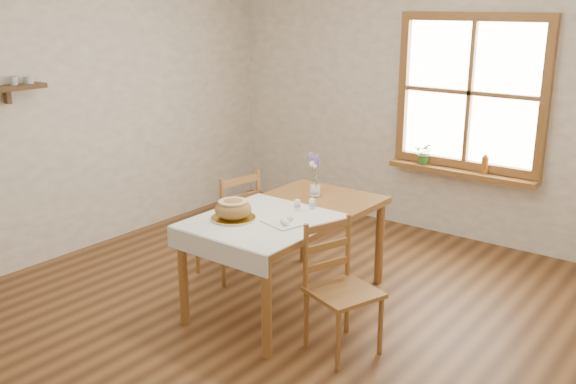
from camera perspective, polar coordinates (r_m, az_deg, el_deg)
name	(u,v)px	position (r m, az deg, el deg)	size (l,w,h in m)	color
ground	(264,315)	(4.94, -2.15, -10.86)	(5.00, 5.00, 0.00)	brown
room_walls	(261,88)	(4.42, -2.40, 9.18)	(4.60, 5.10, 2.65)	white
window	(470,93)	(6.33, 15.90, 8.48)	(1.46, 0.08, 1.46)	brown
window_sill	(461,172)	(6.41, 15.14, 1.70)	(1.46, 0.20, 0.05)	brown
wall_shelf	(9,87)	(5.72, -23.55, 8.54)	(0.16, 0.60, 0.24)	#4F3519
dining_table	(288,222)	(4.89, 0.00, -2.64)	(0.90, 1.60, 0.75)	brown
table_linen	(262,221)	(4.64, -2.29, -2.57)	(0.91, 0.99, 0.01)	silver
chair_left	(227,223)	(5.48, -5.46, -2.75)	(0.44, 0.46, 0.93)	brown
chair_right	(344,290)	(4.30, 4.98, -8.70)	(0.41, 0.43, 0.89)	brown
bread_plate	(233,218)	(4.66, -4.88, -2.33)	(0.31, 0.31, 0.02)	white
bread_loaf	(233,207)	(4.64, -4.90, -1.37)	(0.27, 0.27, 0.15)	#A37A39
egg_napkin	(284,222)	(4.56, -0.39, -2.72)	(0.27, 0.23, 0.01)	silver
eggs	(284,219)	(4.56, -0.39, -2.38)	(0.21, 0.19, 0.05)	white
salt_shaker	(297,205)	(4.83, 0.83, -1.12)	(0.05, 0.05, 0.09)	white
pepper_shaker	(312,203)	(4.87, 2.15, -1.01)	(0.05, 0.05, 0.09)	white
flower_vase	(315,191)	(5.21, 2.40, 0.06)	(0.08, 0.08, 0.09)	white
lavender_bouquet	(315,170)	(5.16, 2.43, 1.92)	(0.14, 0.14, 0.26)	#685394
potted_plant	(425,156)	(6.53, 12.05, 3.19)	(0.20, 0.22, 0.17)	#3C6D2B
amber_bottle	(485,164)	(6.30, 17.10, 2.39)	(0.06, 0.06, 0.18)	#9A5A1C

